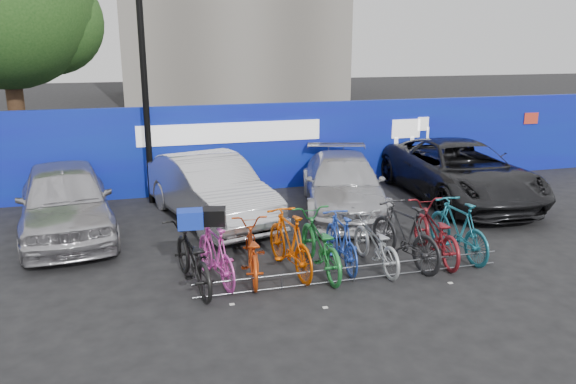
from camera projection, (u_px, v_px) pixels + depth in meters
name	position (u px, v px, depth m)	size (l,w,h in m)	color
ground	(341.00, 269.00, 10.35)	(100.00, 100.00, 0.00)	black
hoarding	(267.00, 147.00, 15.62)	(22.00, 0.18, 2.40)	#0B2B9B
tree	(12.00, 5.00, 16.64)	(5.40, 5.20, 7.80)	#382314
lamppost	(144.00, 74.00, 13.70)	(0.25, 0.50, 6.11)	black
bike_rack	(354.00, 273.00, 9.75)	(5.60, 0.03, 0.30)	#595B60
car_0	(65.00, 200.00, 11.95)	(1.85, 4.59, 1.56)	#B0AFB4
car_1	(210.00, 189.00, 12.93)	(1.60, 4.59, 1.51)	#B8B8BD
car_2	(343.00, 184.00, 13.66)	(1.89, 4.65, 1.35)	#BABABF
car_3	(459.00, 171.00, 14.63)	(2.54, 5.50, 1.53)	black
bike_0	(192.00, 257.00, 9.47)	(0.71, 2.02, 1.06)	black
bike_1	(216.00, 253.00, 9.69)	(0.49, 1.75, 1.05)	#EA47BF
bike_2	(252.00, 251.00, 9.89)	(0.64, 1.85, 0.97)	#BD3E0F
bike_3	(290.00, 242.00, 10.05)	(0.54, 1.93, 1.16)	#DF5505
bike_4	(320.00, 244.00, 10.08)	(0.72, 2.06, 1.08)	#1F7D34
bike_5	(341.00, 240.00, 10.32)	(0.49, 1.72, 1.04)	#2546B8
bike_6	(375.00, 243.00, 10.30)	(0.63, 1.81, 0.95)	#A9ADB1
bike_7	(405.00, 234.00, 10.42)	(0.56, 1.99, 1.20)	black
bike_8	(435.00, 232.00, 10.71)	(0.70, 2.02, 1.06)	maroon
bike_9	(458.00, 228.00, 10.81)	(0.54, 1.91, 1.15)	#1B6C7F
cargo_crate	(190.00, 219.00, 9.29)	(0.42, 0.32, 0.30)	#1430B6
cargo_topcase	(214.00, 216.00, 9.51)	(0.38, 0.34, 0.28)	black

